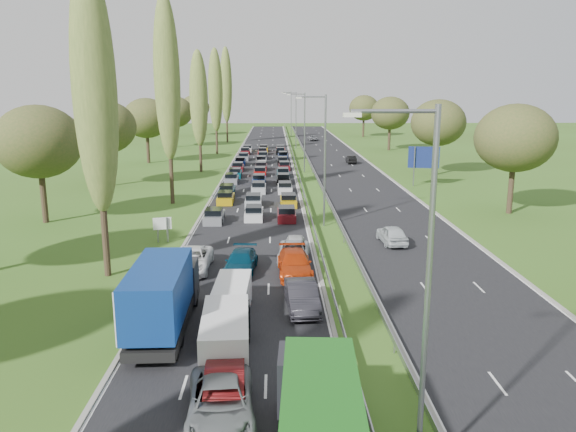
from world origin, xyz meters
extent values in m
plane|color=#38551A|center=(4.50, 80.00, 0.00)|extent=(260.00, 260.00, 0.00)
cube|color=black|center=(-2.25, 82.50, 0.00)|extent=(10.50, 215.00, 0.04)
cube|color=black|center=(11.25, 82.50, 0.00)|extent=(10.50, 215.00, 0.04)
cube|color=gray|center=(3.35, 82.50, 0.55)|extent=(0.06, 215.00, 0.32)
cube|color=gray|center=(5.65, 82.50, 0.55)|extent=(0.06, 215.00, 0.32)
cylinder|color=gray|center=(4.50, 8.00, 6.00)|extent=(0.18, 0.18, 12.00)
cylinder|color=gray|center=(4.50, 43.00, 6.00)|extent=(0.18, 0.18, 12.00)
cylinder|color=gray|center=(4.50, 78.00, 6.00)|extent=(0.18, 0.18, 12.00)
cylinder|color=gray|center=(4.50, 113.00, 6.00)|extent=(0.18, 0.18, 12.00)
cylinder|color=gray|center=(4.50, 148.00, 6.00)|extent=(0.18, 0.18, 12.00)
cylinder|color=#2D2116|center=(-11.50, 29.00, 3.60)|extent=(0.44, 0.44, 7.20)
ellipsoid|color=#596C2E|center=(-11.50, 29.00, 12.40)|extent=(2.80, 2.80, 16.00)
cylinder|color=#2D2116|center=(-11.50, 54.00, 3.96)|extent=(0.44, 0.44, 7.92)
ellipsoid|color=#596C2E|center=(-11.50, 54.00, 13.64)|extent=(2.80, 2.80, 17.60)
cylinder|color=#2D2116|center=(-11.50, 79.00, 3.24)|extent=(0.44, 0.44, 6.48)
ellipsoid|color=#596C2E|center=(-11.50, 79.00, 11.16)|extent=(2.80, 2.80, 14.40)
cylinder|color=#2D2116|center=(-11.50, 104.00, 3.60)|extent=(0.44, 0.44, 7.20)
ellipsoid|color=#596C2E|center=(-11.50, 104.00, 12.40)|extent=(2.80, 2.80, 16.00)
cylinder|color=#2D2116|center=(-11.50, 129.00, 3.96)|extent=(0.44, 0.44, 7.92)
ellipsoid|color=#596C2E|center=(-11.50, 129.00, 13.64)|extent=(2.80, 2.80, 17.60)
cylinder|color=#2D2116|center=(-22.00, 45.00, 2.42)|extent=(0.56, 0.56, 4.84)
ellipsoid|color=#38471E|center=(-22.00, 45.00, 7.70)|extent=(8.00, 8.00, 6.80)
cylinder|color=#2D2116|center=(-22.00, 66.00, 2.42)|extent=(0.56, 0.56, 4.84)
ellipsoid|color=#38471E|center=(-22.00, 66.00, 7.70)|extent=(8.00, 8.00, 6.80)
cylinder|color=#2D2116|center=(-22.00, 90.00, 2.42)|extent=(0.56, 0.56, 4.84)
ellipsoid|color=#38471E|center=(-22.00, 90.00, 7.70)|extent=(8.00, 8.00, 6.80)
cylinder|color=#2D2116|center=(-22.00, 118.00, 2.42)|extent=(0.56, 0.56, 4.84)
ellipsoid|color=#38471E|center=(-22.00, 118.00, 7.70)|extent=(8.00, 8.00, 6.80)
cylinder|color=#2D2116|center=(-22.00, 150.00, 2.42)|extent=(0.56, 0.56, 4.84)
ellipsoid|color=#38471E|center=(-22.00, 150.00, 7.70)|extent=(8.00, 8.00, 6.80)
cylinder|color=#2D2116|center=(24.00, 48.00, 2.42)|extent=(0.56, 0.56, 4.84)
ellipsoid|color=#38471E|center=(24.00, 48.00, 7.70)|extent=(8.00, 8.00, 6.80)
cylinder|color=#2D2116|center=(24.00, 75.00, 2.42)|extent=(0.56, 0.56, 4.84)
ellipsoid|color=#38471E|center=(24.00, 75.00, 7.70)|extent=(8.00, 8.00, 6.80)
cylinder|color=#2D2116|center=(24.00, 110.00, 2.42)|extent=(0.56, 0.56, 4.84)
ellipsoid|color=#38471E|center=(24.00, 110.00, 7.70)|extent=(8.00, 8.00, 6.80)
cylinder|color=#2D2116|center=(24.00, 145.00, 2.42)|extent=(0.56, 0.56, 4.84)
ellipsoid|color=#38471E|center=(24.00, 145.00, 7.70)|extent=(8.00, 8.00, 6.80)
cube|color=slate|center=(-5.89, 44.71, 0.44)|extent=(1.75, 4.00, 0.80)
cube|color=#BF990C|center=(-5.57, 54.01, 0.44)|extent=(1.75, 4.00, 0.80)
cube|color=#053F4C|center=(-5.82, 58.72, 0.44)|extent=(1.75, 4.00, 0.80)
cube|color=slate|center=(-5.95, 67.96, 0.44)|extent=(1.75, 4.00, 0.80)
cube|color=#053F4C|center=(-5.79, 73.12, 0.44)|extent=(1.75, 4.00, 0.80)
cube|color=#590F14|center=(-5.85, 79.93, 0.44)|extent=(1.75, 4.00, 0.80)
cube|color=navy|center=(-5.86, 86.83, 0.44)|extent=(1.75, 4.00, 0.80)
cube|color=slate|center=(-5.62, 93.55, 0.44)|extent=(1.75, 4.00, 0.80)
cube|color=#590F14|center=(-5.85, 103.00, 0.44)|extent=(1.75, 4.00, 0.80)
cube|color=silver|center=(-5.65, 107.84, 0.44)|extent=(1.75, 4.00, 0.80)
cube|color=silver|center=(-2.12, 45.97, 0.44)|extent=(1.75, 4.00, 0.80)
cube|color=#B2B7BC|center=(-2.40, 52.30, 0.44)|extent=(1.75, 4.00, 0.80)
cube|color=#B2B7BC|center=(-2.07, 60.75, 0.44)|extent=(1.75, 4.00, 0.80)
cube|color=navy|center=(-2.18, 66.97, 0.44)|extent=(1.75, 4.00, 0.80)
cube|color=#A50C0A|center=(-2.22, 74.43, 0.44)|extent=(1.75, 4.00, 0.80)
cube|color=#590F14|center=(-2.20, 80.40, 0.44)|extent=(1.75, 4.00, 0.80)
cube|color=silver|center=(-2.37, 88.33, 0.44)|extent=(1.75, 4.00, 0.80)
cube|color=black|center=(-2.24, 95.27, 0.44)|extent=(1.75, 4.00, 0.80)
cube|color=#A50C0A|center=(-2.45, 102.55, 0.44)|extent=(1.75, 4.00, 0.80)
cube|color=#BF990C|center=(-2.33, 108.40, 0.44)|extent=(1.75, 4.00, 0.80)
cube|color=#590F14|center=(1.06, 45.47, 0.44)|extent=(1.75, 4.00, 0.80)
cube|color=#BF990C|center=(1.41, 52.38, 0.44)|extent=(1.75, 4.00, 0.80)
cube|color=silver|center=(1.18, 60.52, 0.44)|extent=(1.75, 4.00, 0.80)
cube|color=black|center=(1.08, 67.51, 0.44)|extent=(1.75, 4.00, 0.80)
cube|color=#053F4C|center=(1.14, 73.35, 0.44)|extent=(1.75, 4.00, 0.80)
cube|color=#590F14|center=(1.44, 80.83, 0.44)|extent=(1.75, 4.00, 0.80)
cube|color=black|center=(1.28, 87.35, 0.44)|extent=(1.75, 4.00, 0.80)
cube|color=navy|center=(1.44, 95.41, 0.44)|extent=(1.75, 4.00, 0.80)
cube|color=black|center=(1.06, 103.19, 0.44)|extent=(1.75, 4.00, 0.80)
cube|color=#A50C0A|center=(1.13, 107.74, 0.44)|extent=(1.75, 4.00, 0.80)
imported|color=white|center=(-5.92, 29.89, 0.79)|extent=(2.63, 5.60, 1.55)
imported|color=#580F11|center=(-2.10, 12.49, 0.77)|extent=(1.84, 4.66, 1.51)
imported|color=slate|center=(-2.16, 11.48, 0.78)|extent=(2.97, 5.66, 1.52)
imported|color=#043047|center=(-2.45, 29.47, 0.74)|extent=(2.42, 5.14, 1.45)
imported|color=black|center=(1.46, 22.58, 0.82)|extent=(2.01, 4.97, 1.60)
imported|color=#B9BFC3|center=(1.31, 32.06, 0.70)|extent=(2.61, 5.06, 1.36)
imported|color=#B8330B|center=(1.25, 28.79, 0.81)|extent=(2.43, 5.55, 1.59)
imported|color=silver|center=(1.50, 33.79, 0.72)|extent=(1.80, 4.15, 1.39)
imported|color=silver|center=(9.56, 36.64, 0.79)|extent=(2.12, 4.63, 1.54)
imported|color=black|center=(13.13, 88.48, 0.68)|extent=(1.51, 4.05, 1.32)
imported|color=slate|center=(9.45, 133.25, 0.67)|extent=(2.52, 4.84, 1.30)
cube|color=black|center=(-5.88, 19.87, 0.72)|extent=(2.44, 9.15, 0.50)
cube|color=navy|center=(-5.88, 18.75, 2.55)|extent=(2.54, 6.91, 2.66)
cube|color=silver|center=(-5.88, 15.32, 2.55)|extent=(2.48, 0.06, 2.56)
cube|color=black|center=(-5.88, 23.32, 1.57)|extent=(2.48, 2.24, 2.20)
cylinder|color=black|center=(-5.88, 23.24, 0.52)|extent=(2.13, 1.00, 1.00)
cylinder|color=black|center=(-5.88, 16.49, 0.52)|extent=(2.13, 1.00, 1.00)
cube|color=black|center=(1.18, 11.73, 1.57)|extent=(2.30, 2.07, 2.20)
cylinder|color=black|center=(1.18, 11.57, 0.52)|extent=(1.98, 1.00, 1.00)
cube|color=silver|center=(-2.40, 16.54, 1.14)|extent=(2.14, 5.35, 2.14)
cube|color=black|center=(-2.40, 18.90, 1.04)|extent=(2.09, 0.86, 1.71)
cylinder|color=black|center=(-3.31, 18.26, 0.38)|extent=(0.27, 0.73, 0.73)
cylinder|color=black|center=(-1.49, 14.83, 0.38)|extent=(0.27, 0.73, 0.73)
cube|color=white|center=(-2.49, 21.93, 1.00)|extent=(1.87, 4.66, 1.87)
cube|color=black|center=(-2.49, 23.98, 0.91)|extent=(1.82, 0.75, 1.49)
cylinder|color=black|center=(-3.28, 23.42, 0.34)|extent=(0.23, 0.63, 0.63)
cylinder|color=black|center=(-1.70, 20.44, 0.34)|extent=(0.23, 0.63, 0.63)
cylinder|color=gray|center=(-9.80, 37.53, 1.05)|extent=(0.16, 0.16, 2.10)
cylinder|color=gray|center=(-9.00, 37.53, 1.05)|extent=(0.16, 0.16, 2.10)
cube|color=white|center=(-9.40, 37.53, 1.60)|extent=(1.47, 0.52, 1.00)
cylinder|color=gray|center=(18.20, 64.83, 2.60)|extent=(0.16, 0.16, 5.20)
cylinder|color=gray|center=(20.60, 64.83, 2.60)|extent=(0.16, 0.16, 5.20)
cube|color=navy|center=(19.40, 64.83, 3.80)|extent=(3.94, 0.90, 2.80)
camera|label=1|loc=(-0.06, -7.79, 12.37)|focal=35.00mm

